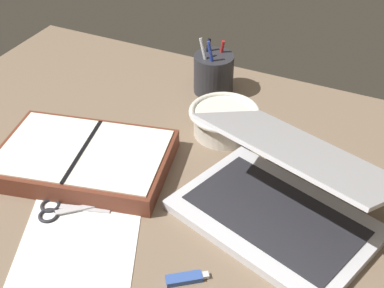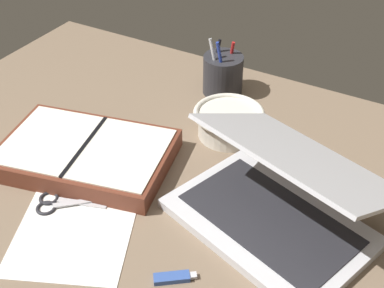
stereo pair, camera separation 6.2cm
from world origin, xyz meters
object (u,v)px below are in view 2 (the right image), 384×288
Objects in this scene: laptop at (280,200)px; scissors at (56,203)px; planner at (86,154)px; bowl at (229,122)px; pen_cup at (223,74)px.

scissors is (-38.68, -17.15, -4.72)cm from laptop.
planner is 2.95× the size of scissors.
planner is at bearing -132.46° from bowl.
laptop reaches higher than bowl.
pen_cup is (-29.58, 35.56, -0.02)cm from laptop.
laptop is at bearing -6.15° from scissors.
planner reaches higher than scissors.
planner is at bearing -156.29° from laptop.
laptop is 1.09× the size of planner.
bowl is (-20.05, 19.68, -1.52)cm from laptop.
pen_cup is at bearing 60.21° from planner.
bowl reaches higher than scissors.
scissors is at bearing -137.78° from laptop.
laptop is at bearing -50.25° from pen_cup.
laptop is at bearing -7.38° from planner.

